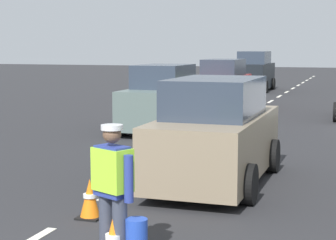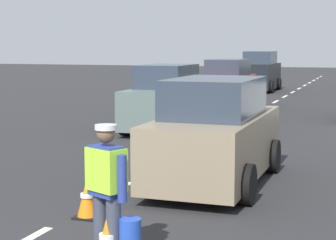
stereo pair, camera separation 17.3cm
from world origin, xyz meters
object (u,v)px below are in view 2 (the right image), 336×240
object	(u,v)px
traffic_cone_near	(108,240)
car_oncoming_lead	(166,100)
car_oncoming_third	(260,73)
car_outgoing_ahead	(216,135)
traffic_cone_far	(87,198)
road_worker	(108,187)
car_oncoming_second	(228,85)

from	to	relation	value
traffic_cone_near	car_oncoming_lead	distance (m)	11.22
car_oncoming_third	car_outgoing_ahead	distance (m)	23.41
car_oncoming_lead	car_oncoming_third	bearing A→B (deg)	90.89
car_oncoming_third	traffic_cone_far	bearing A→B (deg)	-85.13
road_worker	car_oncoming_second	distance (m)	18.44
car_outgoing_ahead	traffic_cone_near	bearing A→B (deg)	-91.60
traffic_cone_far	car_oncoming_lead	bearing A→B (deg)	102.12
car_oncoming_lead	car_oncoming_second	size ratio (longest dim) A/B	0.90
road_worker	car_oncoming_third	world-z (taller)	car_oncoming_third
traffic_cone_far	car_oncoming_lead	size ratio (longest dim) A/B	0.16
traffic_cone_near	car_oncoming_lead	xyz separation A→B (m)	(-3.08, 10.77, 0.62)
car_oncoming_second	car_outgoing_ahead	bearing A→B (deg)	-77.33
road_worker	car_oncoming_second	bearing A→B (deg)	99.20
traffic_cone_near	road_worker	bearing A→B (deg)	105.25
road_worker	traffic_cone_far	size ratio (longest dim) A/B	2.75
road_worker	traffic_cone_near	distance (m)	0.63
car_oncoming_third	traffic_cone_near	bearing A→B (deg)	-83.11
car_oncoming_third	car_oncoming_lead	bearing A→B (deg)	-89.11
traffic_cone_far	car_oncoming_second	distance (m)	16.73
road_worker	traffic_cone_far	world-z (taller)	road_worker
traffic_cone_far	car_oncoming_second	world-z (taller)	car_oncoming_second
traffic_cone_near	car_outgoing_ahead	distance (m)	4.55
traffic_cone_near	car_outgoing_ahead	world-z (taller)	car_outgoing_ahead
car_oncoming_lead	traffic_cone_near	bearing A→B (deg)	-74.05
traffic_cone_near	car_oncoming_lead	size ratio (longest dim) A/B	0.16
car_oncoming_lead	traffic_cone_far	bearing A→B (deg)	-77.88
car_oncoming_lead	car_outgoing_ahead	world-z (taller)	car_oncoming_lead
road_worker	car_oncoming_lead	distance (m)	11.11
traffic_cone_near	car_oncoming_second	world-z (taller)	car_oncoming_second
traffic_cone_near	car_outgoing_ahead	size ratio (longest dim) A/B	0.15
car_oncoming_second	car_outgoing_ahead	distance (m)	14.13
traffic_cone_near	car_oncoming_lead	bearing A→B (deg)	105.95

